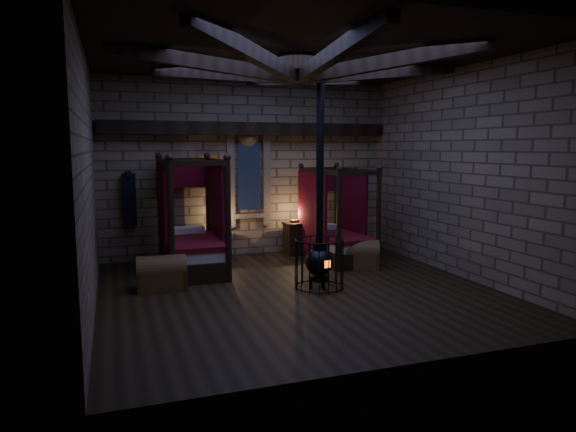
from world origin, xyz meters
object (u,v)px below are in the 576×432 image
object	(u,v)px
trunk_right	(359,255)
bed_right	(335,238)
trunk_left	(162,274)
bed_left	(192,243)
stove	(319,257)

from	to	relation	value
trunk_right	bed_right	bearing A→B (deg)	123.09
trunk_left	bed_left	bearing A→B (deg)	62.72
bed_right	stove	xyz separation A→B (m)	(-1.30, -2.15, 0.06)
bed_right	bed_left	bearing A→B (deg)	175.66
trunk_left	trunk_right	bearing A→B (deg)	7.95
bed_left	trunk_left	bearing A→B (deg)	-120.10
bed_left	stove	xyz separation A→B (m)	(2.02, -2.18, 0.00)
bed_right	trunk_right	size ratio (longest dim) A/B	2.11
trunk_left	trunk_right	xyz separation A→B (m)	(4.23, 0.36, -0.01)
bed_left	stove	world-z (taller)	stove
trunk_right	stove	distance (m)	1.94
trunk_left	bed_right	bearing A→B (deg)	20.25
trunk_right	stove	xyz separation A→B (m)	(-1.45, -1.25, 0.31)
bed_left	stove	bearing A→B (deg)	-46.91
bed_right	trunk_left	size ratio (longest dim) A/B	2.32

